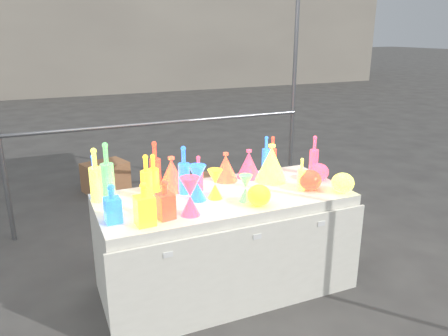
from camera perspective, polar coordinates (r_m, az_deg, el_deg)
name	(u,v)px	position (r m, az deg, el deg)	size (l,w,h in m)	color
ground	(224,285)	(3.48, 0.00, -15.08)	(80.00, 80.00, 0.00)	#5A5753
display_table	(224,242)	(3.29, 0.07, -9.66)	(1.84, 0.83, 0.75)	white
cardboard_box_closed	(106,177)	(5.49, -15.20, -1.13)	(0.49, 0.36, 0.36)	#AF764F
cardboard_box_flat	(196,185)	(5.48, -3.63, -2.18)	(0.75, 0.54, 0.06)	#AF764F
bottle_0	(146,177)	(3.06, -10.11, -1.15)	(0.08, 0.08, 0.32)	red
bottle_1	(95,176)	(3.17, -16.54, -1.04)	(0.07, 0.07, 0.32)	#1A904A
bottle_2	(155,166)	(3.22, -8.98, 0.30)	(0.08, 0.08, 0.37)	orange
bottle_3	(199,173)	(3.19, -3.34, -0.68)	(0.07, 0.07, 0.26)	#1F2BB8
bottle_4	(96,175)	(3.09, -16.41, -0.87)	(0.09, 0.09, 0.38)	#136579
bottle_5	(107,172)	(3.07, -15.02, -0.52)	(0.09, 0.09, 0.42)	#B424A3
bottle_6	(153,174)	(3.16, -9.20, -0.77)	(0.08, 0.08, 0.29)	red
bottle_7	(184,170)	(3.13, -5.26, -0.25)	(0.08, 0.08, 0.35)	#1A904A
decanter_0	(144,204)	(2.66, -10.37, -4.61)	(0.11, 0.11, 0.27)	red
decanter_1	(165,199)	(2.73, -7.70, -4.09)	(0.10, 0.10, 0.25)	orange
decanter_2	(112,204)	(2.74, -14.39, -4.51)	(0.10, 0.10, 0.25)	#1A904A
hourglass_1	(190,196)	(2.77, -4.44, -3.71)	(0.13, 0.13, 0.25)	#1F2BB8
hourglass_3	(246,188)	(2.99, 2.83, -2.66)	(0.10, 0.10, 0.19)	#B424A3
hourglass_4	(215,184)	(3.04, -1.18, -2.11)	(0.11, 0.11, 0.21)	red
hourglass_5	(197,183)	(3.01, -3.49, -1.94)	(0.13, 0.13, 0.25)	#1A904A
globe_0	(259,196)	(2.94, 4.59, -3.71)	(0.16, 0.16, 0.13)	red
globe_1	(343,184)	(3.27, 15.24, -2.03)	(0.16, 0.16, 0.13)	#136579
globe_2	(310,181)	(3.27, 11.17, -1.71)	(0.17, 0.17, 0.14)	orange
globe_3	(319,173)	(3.49, 12.29, -0.65)	(0.15, 0.15, 0.12)	#1F2BB8
lampshade_0	(172,173)	(3.22, -6.84, -0.70)	(0.21, 0.21, 0.25)	yellow
lampshade_1	(226,167)	(3.40, 0.23, 0.18)	(0.19, 0.19, 0.23)	yellow
lampshade_2	(249,164)	(3.48, 3.26, 0.59)	(0.19, 0.19, 0.23)	#1F2BB8
lampshade_3	(271,163)	(3.41, 6.21, 0.69)	(0.25, 0.25, 0.29)	#136579
bottle_8	(266,154)	(3.63, 5.51, 1.84)	(0.07, 0.07, 0.30)	#1A904A
bottle_9	(272,154)	(3.66, 6.35, 1.89)	(0.07, 0.07, 0.30)	orange
bottle_10	(314,155)	(3.61, 11.68, 1.67)	(0.07, 0.07, 0.32)	#1F2BB8
bottle_11	(301,174)	(3.25, 10.08, -0.78)	(0.05, 0.05, 0.24)	#136579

